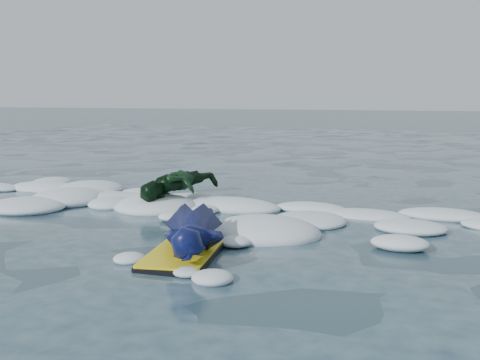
% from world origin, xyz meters
% --- Properties ---
extents(ground, '(120.00, 120.00, 0.00)m').
position_xyz_m(ground, '(0.00, 0.00, 0.00)').
color(ground, '#172738').
rests_on(ground, ground).
extents(foam_band, '(12.00, 3.10, 0.30)m').
position_xyz_m(foam_band, '(0.00, 1.03, 0.00)').
color(foam_band, white).
rests_on(foam_band, ground).
extents(prone_woman_unit, '(1.16, 1.70, 0.41)m').
position_xyz_m(prone_woman_unit, '(1.27, -0.91, 0.21)').
color(prone_woman_unit, black).
rests_on(prone_woman_unit, ground).
extents(prone_child_unit, '(0.91, 1.38, 0.50)m').
position_xyz_m(prone_child_unit, '(0.04, 1.21, 0.25)').
color(prone_child_unit, black).
rests_on(prone_child_unit, ground).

